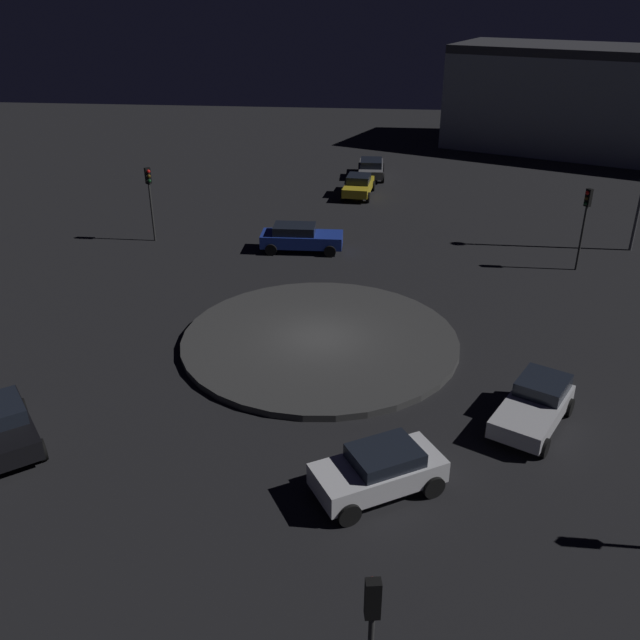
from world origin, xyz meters
The scene contains 11 objects.
ground_plane centered at (0.00, 0.00, 0.00)m, with size 118.41×118.41×0.00m, color black.
roundabout_island centered at (0.00, 0.00, 0.14)m, with size 11.60×11.60×0.27m, color #383838.
car_white centered at (-2.70, 9.10, 0.80)m, with size 4.19×3.44×1.49m.
car_yellow centered at (-0.45, -22.14, 0.77)m, with size 2.29×4.32×1.48m.
car_silver centered at (-7.87, 5.02, 0.72)m, with size 3.38×4.24×1.39m.
car_blue centered at (2.23, -10.79, 0.79)m, with size 4.59×2.03×1.51m.
car_black centered at (9.53, 8.09, 0.80)m, with size 3.77×4.09×1.53m.
car_grey centered at (-1.15, -27.36, 0.76)m, with size 2.13×4.62×1.44m.
traffic_light_north centered at (-2.64, 16.03, 2.73)m, with size 0.33×0.38×3.83m.
traffic_light_southeast centered at (10.92, -11.56, 3.06)m, with size 0.38×0.39×4.30m.
traffic_light_southwest centered at (-12.58, -9.46, 3.09)m, with size 0.39×0.37×4.36m.
Camera 1 is at (-2.60, 25.11, 13.65)m, focal length 38.23 mm.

